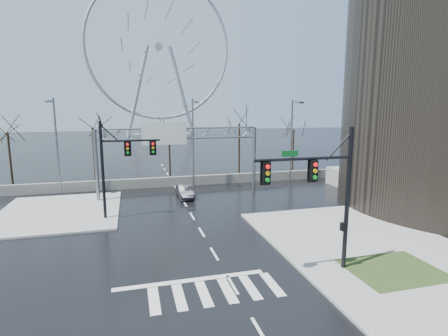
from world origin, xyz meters
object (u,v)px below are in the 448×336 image
object	(u,v)px
ferris_wheel	(159,53)
signal_mast_far	(117,160)
sign_gantry	(176,146)
signal_mast_near	(326,187)
car	(185,191)

from	to	relation	value
ferris_wheel	signal_mast_far	bearing A→B (deg)	-97.20
signal_mast_far	sign_gantry	world-z (taller)	signal_mast_far
signal_mast_near	car	xyz separation A→B (m)	(-4.79, 18.38, -4.23)
signal_mast_far	ferris_wheel	size ratio (longest dim) A/B	0.16
signal_mast_near	sign_gantry	distance (m)	19.79
sign_gantry	car	size ratio (longest dim) A/B	4.21
signal_mast_near	signal_mast_far	xyz separation A→B (m)	(-11.01, 13.00, -0.04)
signal_mast_far	ferris_wheel	distance (m)	89.30
signal_mast_far	car	distance (m)	9.23
ferris_wheel	car	world-z (taller)	ferris_wheel
signal_mast_near	car	world-z (taller)	signal_mast_near
signal_mast_far	ferris_wheel	world-z (taller)	ferris_wheel
ferris_wheel	car	distance (m)	84.72
signal_mast_near	ferris_wheel	xyz separation A→B (m)	(-0.14, 99.04, 21.26)
ferris_wheel	signal_mast_near	bearing A→B (deg)	-89.92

